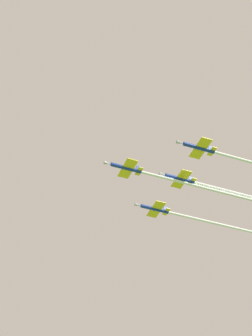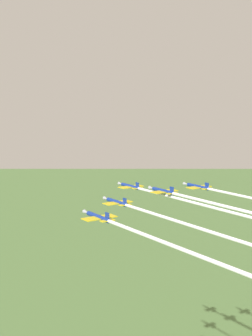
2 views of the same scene
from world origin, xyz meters
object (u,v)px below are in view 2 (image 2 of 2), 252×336
object	(u,v)px
jet_port_inner	(171,219)
jet_starboard_outer	(166,243)
jet_port_outer	(209,202)
jet_lead	(175,198)

from	to	relation	value
jet_port_inner	jet_starboard_outer	xyz separation A→B (m)	(-7.03, -22.86, 1.15)
jet_starboard_outer	jet_port_inner	bearing A→B (deg)	47.41
jet_port_outer	jet_starboard_outer	world-z (taller)	jet_port_outer
jet_port_outer	jet_port_inner	bearing A→B (deg)	-168.86
jet_lead	jet_port_outer	distance (m)	14.53
jet_lead	jet_starboard_outer	bearing A→B (deg)	-132.54
jet_port_inner	jet_port_outer	xyz separation A→B (m)	(13.24, 9.84, 1.84)
jet_port_outer	jet_starboard_outer	distance (m)	38.47
jet_lead	jet_starboard_outer	xyz separation A→B (m)	(-14.04, -45.76, 0.53)
jet_starboard_outer	jet_port_outer	bearing A→B (deg)	32.72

